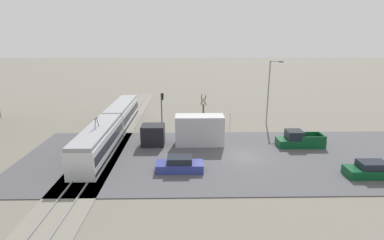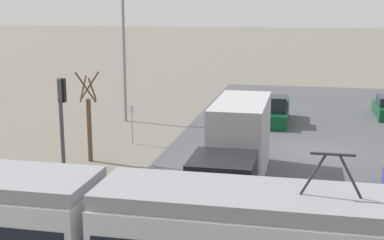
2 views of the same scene
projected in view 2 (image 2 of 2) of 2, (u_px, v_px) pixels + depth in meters
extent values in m
plane|color=slate|center=(322.00, 154.00, 29.31)|extent=(320.00, 320.00, 0.00)
cube|color=#4C4C51|center=(322.00, 153.00, 29.31)|extent=(17.08, 48.27, 0.08)
cube|color=gray|center=(330.00, 204.00, 13.49)|extent=(12.21, 2.53, 0.40)
cylinder|color=#2D2D33|center=(350.00, 177.00, 13.24)|extent=(0.66, 0.07, 1.15)
cylinder|color=#2D2D33|center=(313.00, 174.00, 13.42)|extent=(0.66, 0.07, 1.15)
cube|color=#2D2D33|center=(333.00, 154.00, 13.21)|extent=(1.10, 0.08, 0.06)
cube|color=black|center=(222.00, 189.00, 19.87)|extent=(2.38, 2.71, 2.44)
cube|color=#B2B2B7|center=(241.00, 138.00, 25.09)|extent=(2.38, 5.75, 3.59)
cube|color=#196B38|center=(216.00, 129.00, 25.26)|extent=(0.02, 2.88, 0.90)
cube|color=#0C4723|center=(273.00, 116.00, 36.62)|extent=(2.05, 5.43, 0.93)
cube|color=black|center=(273.00, 104.00, 35.69)|extent=(1.88, 1.85, 1.01)
cube|color=#0C4723|center=(261.00, 102.00, 37.75)|extent=(0.12, 2.72, 0.54)
cube|color=#0C4723|center=(288.00, 103.00, 37.37)|extent=(0.12, 2.72, 0.54)
cube|color=#0C4723|center=(275.00, 99.00, 38.96)|extent=(1.88, 0.22, 0.54)
cube|color=red|center=(264.00, 104.00, 39.30)|extent=(0.14, 0.04, 0.18)
cylinder|color=#47474C|center=(63.00, 143.00, 21.45)|extent=(0.16, 0.16, 5.17)
cube|color=black|center=(62.00, 90.00, 21.17)|extent=(0.28, 0.22, 0.95)
sphere|color=#390606|center=(63.00, 82.00, 21.22)|extent=(0.18, 0.18, 0.18)
sphere|color=#3C2C06|center=(63.00, 90.00, 21.29)|extent=(0.18, 0.18, 0.18)
sphere|color=green|center=(64.00, 98.00, 21.35)|extent=(0.18, 0.18, 0.18)
cylinder|color=brown|center=(89.00, 130.00, 27.59)|extent=(0.24, 0.24, 3.30)
cylinder|color=brown|center=(83.00, 89.00, 27.18)|extent=(0.09, 0.92, 1.27)
cylinder|color=brown|center=(86.00, 87.00, 26.87)|extent=(1.11, 0.09, 1.54)
cylinder|color=brown|center=(92.00, 89.00, 27.08)|extent=(0.09, 0.92, 1.27)
cylinder|color=brown|center=(89.00, 86.00, 27.35)|extent=(1.11, 0.09, 1.54)
cylinder|color=gray|center=(124.00, 54.00, 36.47)|extent=(0.20, 0.20, 9.37)
cylinder|color=gray|center=(132.00, 125.00, 31.10)|extent=(0.06, 0.06, 2.30)
cube|color=white|center=(132.00, 109.00, 30.93)|extent=(0.32, 0.02, 0.44)
cube|color=red|center=(132.00, 109.00, 30.94)|extent=(0.31, 0.01, 0.10)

